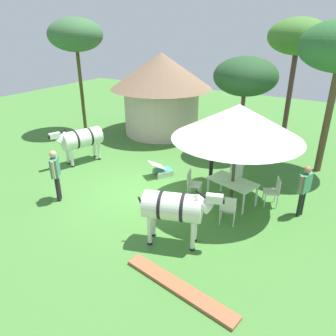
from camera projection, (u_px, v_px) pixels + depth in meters
name	position (u px, v px, depth m)	size (l,w,h in m)	color
ground_plane	(136.00, 193.00, 10.75)	(36.00, 36.00, 0.00)	#457D35
thatched_hut	(161.00, 88.00, 15.79)	(4.96, 4.96, 3.92)	beige
shade_umbrella	(238.00, 122.00, 9.13)	(3.79, 3.79, 3.12)	#4A412D
patio_dining_table	(232.00, 183.00, 9.93)	(1.62, 1.16, 0.74)	silver
patio_chair_near_lawn	(274.00, 190.00, 9.84)	(0.56, 0.57, 0.90)	white
patio_chair_west_end	(236.00, 171.00, 11.09)	(0.53, 0.52, 0.90)	silver
patio_chair_east_end	(192.00, 182.00, 10.31)	(0.52, 0.53, 0.90)	white
patio_chair_near_hut	(228.00, 208.00, 8.88)	(0.54, 0.53, 0.90)	silver
guest_beside_umbrella	(212.00, 153.00, 11.26)	(0.36, 0.59, 1.73)	black
guest_behind_table	(304.00, 187.00, 9.12)	(0.32, 0.54, 1.57)	black
standing_watcher	(55.00, 171.00, 9.93)	(0.45, 0.49, 1.67)	black
striped_lounge_chair	(161.00, 169.00, 11.88)	(0.89, 0.97, 0.59)	teal
zebra_nearest_camera	(81.00, 139.00, 12.74)	(1.16, 2.15, 1.52)	silver
zebra_by_umbrella	(175.00, 207.00, 7.89)	(2.03, 1.12, 1.59)	silver
acacia_tree_left_background	(298.00, 38.00, 13.89)	(2.59, 2.59, 5.42)	#533631
acacia_tree_behind_hut	(246.00, 77.00, 12.67)	(2.53, 2.53, 4.01)	brown
acacia_tree_right_background	(76.00, 35.00, 15.04)	(2.55, 2.55, 5.43)	#46431C
brick_patio_kerb	(179.00, 288.00, 6.84)	(2.80, 0.36, 0.08)	#A35D3B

